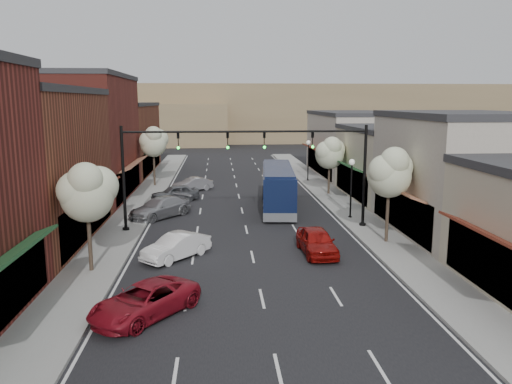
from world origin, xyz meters
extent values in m
plane|color=black|center=(0.00, 0.00, 0.00)|extent=(160.00, 160.00, 0.00)
cube|color=gray|center=(-8.40, 18.50, 0.07)|extent=(2.80, 73.00, 0.15)
cube|color=gray|center=(8.40, 18.50, 0.07)|extent=(2.80, 73.00, 0.15)
cube|color=gray|center=(-7.00, 18.50, 0.07)|extent=(0.25, 73.00, 0.17)
cube|color=gray|center=(7.00, 18.50, 0.07)|extent=(0.25, 73.00, 0.17)
cube|color=brown|center=(-14.30, 6.00, 4.50)|extent=(9.00, 14.00, 9.00)
cube|color=#2D2D30|center=(-14.30, 6.00, 9.20)|extent=(9.20, 14.10, 0.40)
cube|color=black|center=(-10.10, 6.00, 1.60)|extent=(0.60, 11.90, 2.60)
cube|color=#5D2215|center=(-9.30, 6.00, 3.10)|extent=(1.07, 9.80, 0.49)
cube|color=maroon|center=(-14.30, 20.00, 5.25)|extent=(9.00, 14.00, 10.50)
cube|color=#2D2D30|center=(-14.30, 20.00, 10.70)|extent=(9.20, 14.10, 0.40)
cube|color=black|center=(-10.10, 20.00, 1.60)|extent=(0.60, 11.90, 2.60)
cube|color=#945F43|center=(-9.30, 20.00, 3.10)|extent=(1.07, 9.80, 0.49)
cube|color=brown|center=(-14.30, 36.00, 4.00)|extent=(9.00, 18.00, 8.00)
cube|color=#2D2D30|center=(-14.30, 36.00, 8.20)|extent=(9.20, 18.10, 0.40)
cube|color=black|center=(-10.10, 36.00, 1.60)|extent=(0.60, 15.30, 2.60)
cube|color=#1A4221|center=(-9.30, 36.00, 3.10)|extent=(1.07, 12.60, 0.49)
cube|color=black|center=(10.10, -6.00, 1.60)|extent=(0.60, 10.20, 2.60)
cube|color=#5D2215|center=(9.30, -6.00, 3.10)|extent=(1.07, 8.40, 0.49)
cube|color=#AFA596|center=(13.80, 6.00, 3.75)|extent=(8.00, 12.00, 7.50)
cube|color=#2D2D30|center=(13.80, 6.00, 7.70)|extent=(8.20, 12.10, 0.40)
cube|color=black|center=(10.10, 6.00, 1.60)|extent=(0.60, 10.20, 2.60)
cube|color=#945F43|center=(9.30, 6.00, 3.10)|extent=(1.07, 8.40, 0.49)
cube|color=#B5AA8F|center=(13.80, 18.00, 3.00)|extent=(8.00, 12.00, 6.00)
cube|color=#2D2D30|center=(13.80, 18.00, 6.20)|extent=(8.20, 12.10, 0.40)
cube|color=black|center=(10.10, 18.00, 1.60)|extent=(0.60, 10.20, 2.60)
cube|color=#1A4221|center=(9.30, 18.00, 3.10)|extent=(1.07, 8.40, 0.49)
cube|color=#AFA596|center=(13.80, 32.00, 3.50)|extent=(8.00, 16.00, 7.00)
cube|color=#2D2D30|center=(13.80, 32.00, 7.20)|extent=(8.20, 16.10, 0.40)
cube|color=black|center=(10.10, 32.00, 1.60)|extent=(0.60, 13.60, 2.60)
cube|color=#5D2215|center=(9.30, 32.00, 3.10)|extent=(1.07, 11.20, 0.49)
cube|color=#7A6647|center=(0.00, 90.00, 6.00)|extent=(120.00, 30.00, 12.00)
cube|color=#7A6647|center=(-25.00, 78.00, 4.00)|extent=(50.00, 20.00, 8.00)
cylinder|color=black|center=(8.00, 8.00, 0.15)|extent=(0.44, 0.44, 0.30)
cylinder|color=black|center=(8.00, 8.00, 3.50)|extent=(0.20, 0.20, 7.00)
cylinder|color=black|center=(4.00, 8.00, 6.60)|extent=(8.00, 0.14, 0.14)
imported|color=black|center=(4.40, 8.00, 6.00)|extent=(0.18, 0.46, 1.10)
sphere|color=#19E533|center=(4.40, 7.88, 5.58)|extent=(0.18, 0.18, 0.18)
imported|color=black|center=(1.20, 8.00, 6.00)|extent=(0.18, 0.46, 1.10)
sphere|color=#19E533|center=(1.20, 7.88, 5.58)|extent=(0.18, 0.18, 0.18)
cylinder|color=black|center=(-8.00, 8.00, 0.15)|extent=(0.44, 0.44, 0.30)
cylinder|color=black|center=(-8.00, 8.00, 3.50)|extent=(0.20, 0.20, 7.00)
cylinder|color=black|center=(-4.00, 8.00, 6.60)|extent=(8.00, 0.14, 0.14)
imported|color=black|center=(-4.40, 8.00, 6.00)|extent=(0.18, 0.46, 1.10)
sphere|color=#19E533|center=(-4.40, 7.88, 5.58)|extent=(0.18, 0.18, 0.18)
imported|color=black|center=(-1.20, 8.00, 6.00)|extent=(0.18, 0.46, 1.10)
sphere|color=#19E533|center=(-1.20, 7.88, 5.58)|extent=(0.18, 0.18, 0.18)
cylinder|color=#47382B|center=(8.30, 4.00, 1.86)|extent=(0.20, 0.20, 3.71)
sphere|color=beige|center=(8.30, 4.00, 4.18)|extent=(2.60, 2.60, 2.60)
sphere|color=beige|center=(8.80, 4.30, 4.64)|extent=(2.00, 2.00, 2.00)
sphere|color=beige|center=(7.90, 3.70, 4.52)|extent=(1.90, 1.90, 1.90)
sphere|color=beige|center=(8.40, 3.50, 5.10)|extent=(1.70, 1.70, 1.70)
cylinder|color=#47382B|center=(8.30, 20.00, 1.66)|extent=(0.20, 0.20, 3.33)
sphere|color=beige|center=(8.30, 20.00, 3.74)|extent=(2.60, 2.60, 2.60)
sphere|color=beige|center=(8.80, 20.30, 4.16)|extent=(2.00, 2.00, 2.00)
sphere|color=beige|center=(7.90, 19.70, 4.06)|extent=(1.90, 1.90, 1.90)
sphere|color=beige|center=(8.40, 19.50, 4.58)|extent=(1.70, 1.70, 1.70)
cylinder|color=#47382B|center=(-8.30, 0.00, 1.76)|extent=(0.20, 0.20, 3.52)
sphere|color=beige|center=(-8.30, 0.00, 3.96)|extent=(2.60, 2.60, 2.60)
sphere|color=beige|center=(-7.80, 0.30, 4.40)|extent=(2.00, 2.00, 2.00)
sphere|color=beige|center=(-8.70, -0.30, 4.29)|extent=(1.90, 1.90, 1.90)
sphere|color=beige|center=(-8.20, -0.50, 4.84)|extent=(1.70, 1.70, 1.70)
cylinder|color=#47382B|center=(-8.30, 26.00, 1.92)|extent=(0.20, 0.20, 3.84)
sphere|color=beige|center=(-8.30, 26.00, 4.32)|extent=(2.60, 2.60, 2.60)
sphere|color=beige|center=(-7.80, 26.30, 4.80)|extent=(2.00, 2.00, 2.00)
sphere|color=beige|center=(-8.70, 25.70, 4.68)|extent=(1.90, 1.90, 1.90)
sphere|color=beige|center=(-8.20, 25.50, 5.28)|extent=(1.70, 1.70, 1.70)
cylinder|color=black|center=(7.80, 10.50, 0.10)|extent=(0.28, 0.28, 0.20)
cylinder|color=black|center=(7.80, 10.50, 2.00)|extent=(0.12, 0.12, 4.00)
sphere|color=white|center=(7.80, 10.50, 4.22)|extent=(0.44, 0.44, 0.44)
cylinder|color=black|center=(7.80, 28.00, 0.10)|extent=(0.28, 0.28, 0.20)
cylinder|color=black|center=(7.80, 28.00, 2.00)|extent=(0.12, 0.12, 4.00)
sphere|color=white|center=(7.80, 28.00, 4.22)|extent=(0.44, 0.44, 0.44)
cube|color=#0E1839|center=(2.93, 14.66, 1.82)|extent=(3.34, 11.14, 2.75)
cube|color=#595B60|center=(2.93, 14.66, 0.50)|extent=(3.37, 11.16, 0.64)
cube|color=black|center=(2.93, 14.66, 2.19)|extent=(3.33, 10.27, 1.01)
cube|color=#0E1839|center=(2.93, 14.66, 3.25)|extent=(3.12, 10.68, 0.23)
cube|color=black|center=(2.44, 9.25, 2.38)|extent=(1.90, 0.25, 1.10)
cylinder|color=black|center=(1.51, 10.93, 0.48)|extent=(0.38, 0.97, 0.95)
cylinder|color=black|center=(3.66, 10.74, 0.48)|extent=(0.38, 0.97, 0.95)
cylinder|color=black|center=(2.16, 18.22, 0.48)|extent=(0.38, 0.97, 0.95)
cylinder|color=black|center=(4.31, 18.02, 0.48)|extent=(0.38, 0.97, 0.95)
cylinder|color=black|center=(2.05, 16.94, 0.48)|extent=(0.38, 0.97, 0.95)
cylinder|color=black|center=(4.20, 16.75, 0.48)|extent=(0.38, 0.97, 0.95)
imported|color=maroon|center=(3.66, 2.25, 0.75)|extent=(1.98, 4.47, 1.50)
imported|color=maroon|center=(-4.86, -5.46, 0.67)|extent=(4.73, 5.13, 1.33)
imported|color=white|center=(-4.20, 2.01, 0.69)|extent=(3.86, 4.08, 1.37)
imported|color=gray|center=(-6.20, 12.03, 0.75)|extent=(4.97, 5.32, 1.51)
imported|color=#55585C|center=(-5.61, 18.26, 0.70)|extent=(4.45, 3.12, 1.41)
imported|color=#9D9CA2|center=(-4.33, 23.17, 0.64)|extent=(4.07, 3.16, 1.29)
camera|label=1|loc=(-1.84, -24.63, 8.55)|focal=35.00mm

